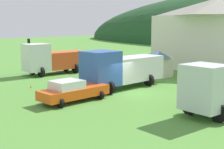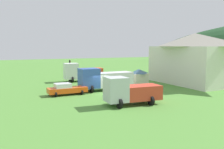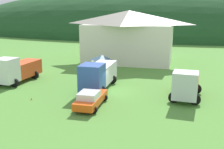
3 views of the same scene
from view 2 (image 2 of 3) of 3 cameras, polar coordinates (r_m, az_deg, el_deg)
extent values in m
plane|color=#518C38|center=(36.78, -2.13, -4.19)|extent=(200.00, 200.00, 0.00)
cube|color=white|center=(48.35, 17.97, 2.07)|extent=(15.03, 9.57, 6.73)
pyramid|color=gray|center=(48.25, 18.16, 7.45)|extent=(16.23, 10.33, 2.35)
cube|color=beige|center=(43.63, 5.99, -1.13)|extent=(2.52, 2.58, 2.13)
pyramid|color=#42667F|center=(43.47, 6.02, 0.75)|extent=(2.72, 2.79, 0.75)
cube|color=white|center=(48.62, -9.24, 0.76)|extent=(2.61, 2.64, 2.99)
cube|color=black|center=(48.54, -9.40, 1.53)|extent=(1.45, 2.07, 0.96)
cube|color=#E04C23|center=(49.58, -5.08, 0.32)|extent=(2.78, 5.03, 1.94)
cylinder|color=black|center=(47.75, -8.94, -1.14)|extent=(1.10, 0.30, 1.10)
cylinder|color=black|center=(49.83, -9.48, -0.84)|extent=(1.10, 0.30, 1.10)
cylinder|color=black|center=(48.89, -3.90, -0.90)|extent=(1.10, 0.30, 1.10)
cylinder|color=black|center=(50.92, -4.63, -0.62)|extent=(1.10, 0.30, 1.10)
cube|color=#3356AD|center=(37.79, -5.22, -0.84)|extent=(2.49, 2.76, 2.93)
cube|color=black|center=(37.66, -5.43, 0.12)|extent=(1.34, 2.20, 0.94)
cube|color=silver|center=(39.49, 0.47, -1.06)|extent=(2.50, 5.63, 2.16)
cylinder|color=black|center=(37.00, -4.60, -3.28)|extent=(1.10, 0.30, 1.10)
cylinder|color=black|center=(39.00, -5.77, -2.79)|extent=(1.10, 0.30, 1.10)
cylinder|color=black|center=(39.07, 2.29, -2.75)|extent=(1.10, 0.30, 1.10)
cylinder|color=black|center=(40.98, 0.85, -2.31)|extent=(1.10, 0.30, 1.10)
cube|color=silver|center=(28.44, 0.89, -3.38)|extent=(2.61, 2.45, 2.77)
cube|color=black|center=(28.30, 0.67, -2.18)|extent=(1.44, 1.91, 0.89)
cube|color=red|center=(29.92, 6.71, -4.01)|extent=(2.76, 4.44, 1.66)
cylinder|color=black|center=(27.74, 1.73, -6.55)|extent=(1.10, 0.30, 1.10)
cylinder|color=black|center=(29.69, 0.09, -5.68)|extent=(1.10, 0.30, 1.10)
cylinder|color=black|center=(29.47, 8.78, -5.85)|extent=(1.10, 0.30, 1.10)
cylinder|color=black|center=(31.31, 6.79, -5.09)|extent=(1.10, 0.30, 1.10)
cube|color=#EF5415|center=(35.88, -10.03, -3.44)|extent=(1.99, 5.40, 0.70)
cube|color=silver|center=(35.61, -11.05, -2.46)|extent=(1.82, 2.16, 0.62)
cylinder|color=black|center=(34.67, -12.55, -4.43)|extent=(0.68, 0.24, 0.68)
cylinder|color=black|center=(36.33, -13.18, -3.95)|extent=(0.68, 0.24, 0.68)
cylinder|color=black|center=(35.66, -6.79, -4.02)|extent=(0.68, 0.24, 0.68)
cylinder|color=black|center=(37.28, -7.67, -3.57)|extent=(0.68, 0.24, 0.68)
cylinder|color=#4C4C51|center=(50.98, -9.47, 0.66)|extent=(0.12, 0.12, 3.47)
cube|color=black|center=(50.82, -9.51, 2.92)|extent=(0.20, 0.24, 0.55)
sphere|color=red|center=(50.86, -9.37, 2.92)|extent=(0.14, 0.14, 0.14)
cone|color=orange|center=(39.67, 2.88, -3.42)|extent=(0.36, 0.36, 0.48)
cone|color=orange|center=(42.54, -12.13, -2.88)|extent=(0.36, 0.36, 0.49)
camera|label=1|loc=(15.93, -43.09, 1.04)|focal=51.79mm
camera|label=3|loc=(30.10, -57.65, 8.95)|focal=44.73mm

